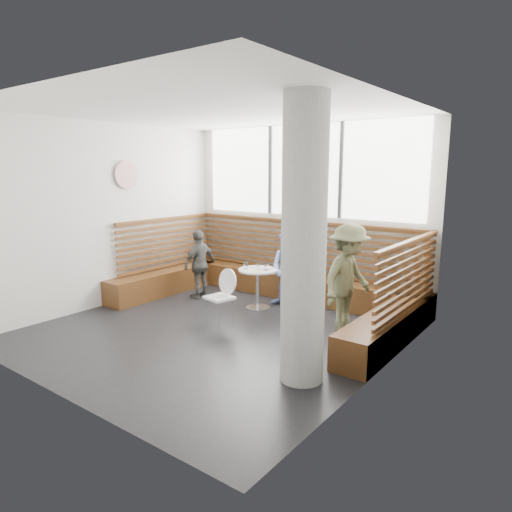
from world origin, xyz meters
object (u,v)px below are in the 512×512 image
Objects in this scene: cafe_table at (258,280)px; child_back at (288,270)px; concrete_column at (304,243)px; cafe_chair at (222,292)px; adult_man at (348,279)px; child_left at (200,264)px.

child_back is (0.36, 0.42, 0.17)m from cafe_table.
concrete_column reaches higher than cafe_chair.
cafe_table is 0.93m from cafe_chair.
concrete_column is at bearing -14.05° from cafe_chair.
cafe_table is at bearing 91.98° from adult_man.
concrete_column is 1.95m from adult_man.
cafe_chair is 1.41m from child_back.
child_left reaches higher than cafe_chair.
adult_man reaches higher than cafe_table.
adult_man is at bearing -29.38° from child_back.
child_left is (-1.65, -0.50, -0.02)m from child_back.
cafe_chair is (-0.01, -0.93, -0.00)m from cafe_table.
concrete_column is at bearing -61.88° from child_back.
adult_man is (-0.28, 1.76, -0.78)m from concrete_column.
child_back reaches higher than child_left.
concrete_column is 3.73× the size of cafe_chair.
concrete_column is at bearing 62.63° from child_left.
child_back is 1.73m from child_left.
adult_man is at bearing 98.93° from concrete_column.
concrete_column reaches higher than cafe_table.
child_left is at bearing -176.21° from cafe_table.
cafe_table is at bearing 136.92° from concrete_column.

